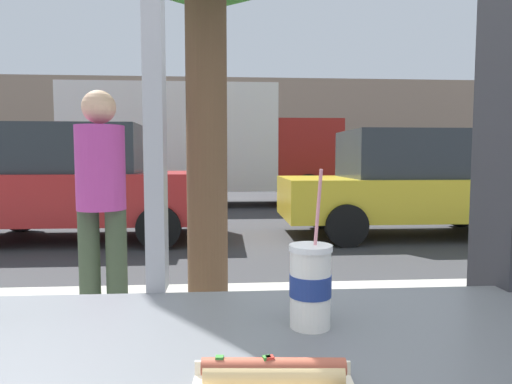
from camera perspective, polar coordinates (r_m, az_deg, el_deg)
name	(u,v)px	position (r m, az deg, el deg)	size (l,w,h in m)	color
ground_plane	(217,222)	(9.20, -5.09, -3.85)	(60.00, 60.00, 0.00)	#38383A
sidewalk_strip	(197,358)	(2.99, -7.61, -20.48)	(16.00, 2.80, 0.14)	#B2ADA3
building_facade_far	(222,131)	(23.82, -4.46, 7.85)	(28.00, 1.20, 5.47)	gray
soda_cup_left	(310,285)	(0.94, 7.03, -11.76)	(0.09, 0.09, 0.33)	white
hotdog_tray_far	(273,376)	(0.73, 2.26, -22.61)	(0.25, 0.10, 0.05)	beige
parked_car_red	(79,183)	(7.66, -21.91, 1.08)	(4.37, 1.95, 1.84)	red
parked_car_yellow	(412,183)	(7.95, 19.45, 1.05)	(4.38, 1.95, 1.78)	gold
box_truck	(198,143)	(12.45, -7.54, 6.33)	(7.33, 2.44, 3.24)	silver
pedestrian	(101,196)	(3.13, -19.34, -0.45)	(0.32, 0.32, 1.63)	#374430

